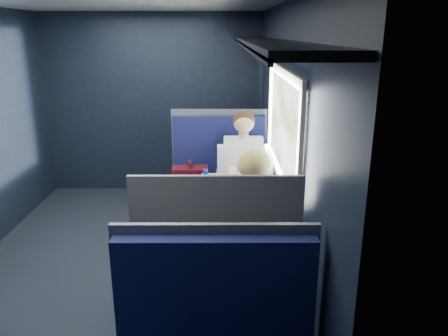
{
  "coord_description": "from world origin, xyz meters",
  "views": [
    {
      "loc": [
        0.89,
        -3.54,
        2.06
      ],
      "look_at": [
        0.9,
        0.0,
        0.95
      ],
      "focal_mm": 35.0,
      "sensor_mm": 36.0,
      "label": 1
    }
  ],
  "objects_px": {
    "seat_row_front": "(220,166)",
    "cup": "(262,171)",
    "bottle_small": "(270,170)",
    "man": "(243,169)",
    "seat_bay_far": "(217,279)",
    "laptop": "(257,181)",
    "seat_bay_near": "(217,190)",
    "table": "(239,199)",
    "woman": "(252,227)"
  },
  "relations": [
    {
      "from": "seat_row_front",
      "to": "bottle_small",
      "type": "height_order",
      "value": "seat_row_front"
    },
    {
      "from": "seat_bay_far",
      "to": "seat_row_front",
      "type": "distance_m",
      "value": 2.67
    },
    {
      "from": "bottle_small",
      "to": "seat_bay_far",
      "type": "bearing_deg",
      "value": -112.03
    },
    {
      "from": "bottle_small",
      "to": "cup",
      "type": "relative_size",
      "value": 2.53
    },
    {
      "from": "seat_row_front",
      "to": "cup",
      "type": "bearing_deg",
      "value": -73.0
    },
    {
      "from": "laptop",
      "to": "bottle_small",
      "type": "xyz_separation_m",
      "value": [
        0.14,
        0.23,
        0.03
      ]
    },
    {
      "from": "seat_bay_far",
      "to": "laptop",
      "type": "distance_m",
      "value": 1.09
    },
    {
      "from": "woman",
      "to": "laptop",
      "type": "height_order",
      "value": "woman"
    },
    {
      "from": "seat_bay_near",
      "to": "man",
      "type": "height_order",
      "value": "man"
    },
    {
      "from": "seat_bay_far",
      "to": "cup",
      "type": "height_order",
      "value": "seat_bay_far"
    },
    {
      "from": "woman",
      "to": "laptop",
      "type": "xyz_separation_m",
      "value": [
        0.09,
        0.79,
        0.08
      ]
    },
    {
      "from": "seat_bay_far",
      "to": "seat_row_front",
      "type": "xyz_separation_m",
      "value": [
        0.0,
        2.67,
        -0.0
      ]
    },
    {
      "from": "seat_row_front",
      "to": "woman",
      "type": "xyz_separation_m",
      "value": [
        0.25,
        -2.5,
        0.32
      ]
    },
    {
      "from": "cup",
      "to": "seat_bay_far",
      "type": "bearing_deg",
      "value": -107.64
    },
    {
      "from": "laptop",
      "to": "cup",
      "type": "xyz_separation_m",
      "value": [
        0.07,
        0.36,
        -0.02
      ]
    },
    {
      "from": "bottle_small",
      "to": "seat_bay_near",
      "type": "bearing_deg",
      "value": 131.74
    },
    {
      "from": "seat_row_front",
      "to": "seat_bay_far",
      "type": "bearing_deg",
      "value": -90.0
    },
    {
      "from": "seat_bay_near",
      "to": "bottle_small",
      "type": "height_order",
      "value": "seat_bay_near"
    },
    {
      "from": "laptop",
      "to": "bottle_small",
      "type": "relative_size",
      "value": 1.67
    },
    {
      "from": "seat_row_front",
      "to": "man",
      "type": "height_order",
      "value": "man"
    },
    {
      "from": "man",
      "to": "cup",
      "type": "distance_m",
      "value": 0.32
    },
    {
      "from": "woman",
      "to": "seat_bay_near",
      "type": "bearing_deg",
      "value": 99.63
    },
    {
      "from": "table",
      "to": "cup",
      "type": "relative_size",
      "value": 12.07
    },
    {
      "from": "man",
      "to": "laptop",
      "type": "height_order",
      "value": "man"
    },
    {
      "from": "bottle_small",
      "to": "man",
      "type": "bearing_deg",
      "value": 120.69
    },
    {
      "from": "woman",
      "to": "bottle_small",
      "type": "relative_size",
      "value": 6.31
    },
    {
      "from": "seat_bay_near",
      "to": "man",
      "type": "bearing_deg",
      "value": -32.44
    },
    {
      "from": "seat_row_front",
      "to": "laptop",
      "type": "xyz_separation_m",
      "value": [
        0.34,
        -1.72,
        0.39
      ]
    },
    {
      "from": "woman",
      "to": "seat_bay_far",
      "type": "bearing_deg",
      "value": -146.18
    },
    {
      "from": "seat_bay_near",
      "to": "bottle_small",
      "type": "distance_m",
      "value": 0.85
    },
    {
      "from": "seat_bay_far",
      "to": "woman",
      "type": "bearing_deg",
      "value": 33.82
    },
    {
      "from": "seat_bay_near",
      "to": "woman",
      "type": "bearing_deg",
      "value": -80.37
    },
    {
      "from": "table",
      "to": "woman",
      "type": "distance_m",
      "value": 0.71
    },
    {
      "from": "seat_row_front",
      "to": "man",
      "type": "distance_m",
      "value": 1.17
    },
    {
      "from": "man",
      "to": "cup",
      "type": "bearing_deg",
      "value": -57.77
    },
    {
      "from": "cup",
      "to": "woman",
      "type": "bearing_deg",
      "value": -98.29
    },
    {
      "from": "table",
      "to": "woman",
      "type": "bearing_deg",
      "value": -84.55
    },
    {
      "from": "seat_bay_near",
      "to": "cup",
      "type": "xyz_separation_m",
      "value": [
        0.43,
        -0.43,
        0.36
      ]
    },
    {
      "from": "table",
      "to": "woman",
      "type": "height_order",
      "value": "woman"
    },
    {
      "from": "seat_bay_near",
      "to": "seat_bay_far",
      "type": "relative_size",
      "value": 1.0
    },
    {
      "from": "woman",
      "to": "laptop",
      "type": "distance_m",
      "value": 0.8
    },
    {
      "from": "seat_bay_far",
      "to": "man",
      "type": "height_order",
      "value": "man"
    },
    {
      "from": "seat_bay_near",
      "to": "cup",
      "type": "relative_size",
      "value": 15.21
    },
    {
      "from": "man",
      "to": "woman",
      "type": "xyz_separation_m",
      "value": [
        0.0,
        -1.41,
        0.01
      ]
    },
    {
      "from": "seat_bay_far",
      "to": "seat_row_front",
      "type": "height_order",
      "value": "seat_bay_far"
    },
    {
      "from": "woman",
      "to": "laptop",
      "type": "bearing_deg",
      "value": 83.26
    },
    {
      "from": "seat_bay_near",
      "to": "seat_row_front",
      "type": "bearing_deg",
      "value": 88.92
    },
    {
      "from": "table",
      "to": "woman",
      "type": "xyz_separation_m",
      "value": [
        0.07,
        -0.71,
        0.06
      ]
    },
    {
      "from": "seat_row_front",
      "to": "cup",
      "type": "xyz_separation_m",
      "value": [
        0.42,
        -1.36,
        0.37
      ]
    },
    {
      "from": "seat_row_front",
      "to": "table",
      "type": "bearing_deg",
      "value": -84.2
    }
  ]
}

